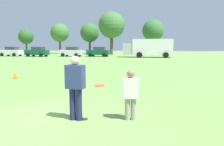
% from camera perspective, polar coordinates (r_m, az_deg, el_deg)
% --- Properties ---
extents(ground_plane, '(160.38, 160.38, 0.00)m').
position_cam_1_polar(ground_plane, '(6.79, -15.13, -11.15)').
color(ground_plane, '#6B9347').
extents(player_thrower, '(0.54, 0.36, 1.81)m').
position_cam_1_polar(player_thrower, '(6.29, -9.32, -2.87)').
color(player_thrower, '#1E234C').
rests_on(player_thrower, ground).
extents(player_defender, '(0.47, 0.31, 1.42)m').
position_cam_1_polar(player_defender, '(6.29, 4.77, -4.95)').
color(player_defender, gray).
rests_on(player_defender, ground).
extents(frisbee, '(0.27, 0.27, 0.05)m').
position_cam_1_polar(frisbee, '(5.93, -3.15, -3.16)').
color(frisbee, '#E54C33').
extents(traffic_cone, '(0.32, 0.32, 0.48)m').
position_cam_1_polar(traffic_cone, '(15.41, -23.41, -0.48)').
color(traffic_cone, '#D8590C').
rests_on(traffic_cone, ground).
extents(parked_car_near_left, '(4.29, 2.39, 1.82)m').
position_cam_1_polar(parked_car_near_left, '(48.10, -24.31, 5.04)').
color(parked_car_near_left, silver).
rests_on(parked_car_near_left, ground).
extents(parked_car_mid_left, '(4.29, 2.39, 1.82)m').
position_cam_1_polar(parked_car_mid_left, '(44.31, -18.52, 5.18)').
color(parked_car_mid_left, '#0C4C2D').
rests_on(parked_car_mid_left, ground).
extents(parked_car_center, '(4.29, 2.39, 1.82)m').
position_cam_1_polar(parked_car_center, '(43.12, -10.29, 5.39)').
color(parked_car_center, silver).
rests_on(parked_car_center, ground).
extents(parked_car_mid_right, '(4.29, 2.39, 1.82)m').
position_cam_1_polar(parked_car_mid_right, '(42.13, -3.44, 5.46)').
color(parked_car_mid_right, '#0C4C2D').
rests_on(parked_car_mid_right, ground).
extents(box_truck, '(8.62, 3.31, 3.18)m').
position_cam_1_polar(box_truck, '(39.78, 9.41, 6.47)').
color(box_truck, white).
rests_on(box_truck, ground).
extents(tree_west_oak, '(3.86, 3.86, 6.26)m').
position_cam_1_polar(tree_west_oak, '(63.09, -21.07, 8.61)').
color(tree_west_oak, brown).
rests_on(tree_west_oak, ground).
extents(tree_west_maple, '(4.72, 4.72, 7.67)m').
position_cam_1_polar(tree_west_maple, '(60.03, -13.20, 9.91)').
color(tree_west_maple, brown).
rests_on(tree_west_maple, ground).
extents(tree_center_elm, '(4.60, 4.60, 7.47)m').
position_cam_1_polar(tree_center_elm, '(56.02, -5.71, 10.14)').
color(tree_center_elm, brown).
rests_on(tree_center_elm, ground).
extents(tree_east_birch, '(5.92, 5.92, 9.62)m').
position_cam_1_polar(tree_east_birch, '(51.46, -0.12, 12.10)').
color(tree_east_birch, brown).
rests_on(tree_east_birch, ground).
extents(tree_east_oak, '(4.79, 4.79, 7.78)m').
position_cam_1_polar(tree_east_oak, '(51.81, 10.41, 10.55)').
color(tree_east_oak, brown).
rests_on(tree_east_oak, ground).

